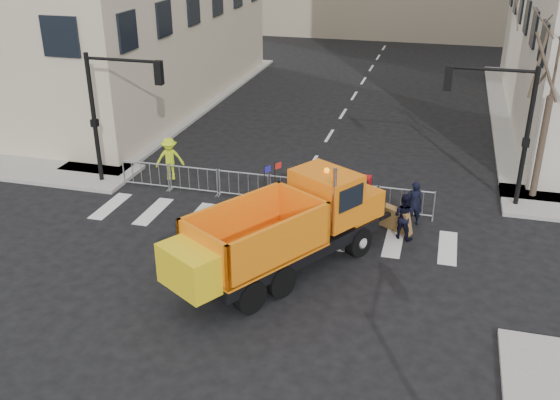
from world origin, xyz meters
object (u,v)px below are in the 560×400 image
(worker, at_px, (170,159))
(plow_truck, at_px, (282,229))
(cop_c, at_px, (361,219))
(cop_b, at_px, (404,216))
(newspaper_box, at_px, (364,190))
(cop_a, at_px, (414,203))

(worker, bearing_deg, plow_truck, -66.97)
(cop_c, bearing_deg, plow_truck, -2.24)
(cop_b, distance_m, newspaper_box, 2.75)
(cop_b, bearing_deg, newspaper_box, -33.38)
(newspaper_box, bearing_deg, cop_b, -47.92)
(cop_a, bearing_deg, plow_truck, 38.63)
(newspaper_box, bearing_deg, plow_truck, -102.76)
(cop_c, relative_size, newspaper_box, 1.50)
(cop_b, xyz_separation_m, newspaper_box, (-1.66, 2.19, -0.12))
(cop_b, xyz_separation_m, worker, (-9.77, 2.48, 0.23))
(plow_truck, height_order, cop_c, plow_truck)
(cop_a, bearing_deg, cop_b, 65.58)
(cop_a, height_order, cop_b, cop_a)
(cop_a, xyz_separation_m, worker, (-10.03, 1.30, 0.22))
(worker, bearing_deg, cop_a, -32.16)
(cop_a, distance_m, worker, 10.11)
(worker, height_order, newspaper_box, worker)
(plow_truck, bearing_deg, cop_b, -14.60)
(plow_truck, xyz_separation_m, newspaper_box, (1.75, 5.48, -0.82))
(cop_a, relative_size, worker, 0.92)
(cop_b, bearing_deg, cop_a, -82.95)
(newspaper_box, bearing_deg, cop_a, -22.97)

